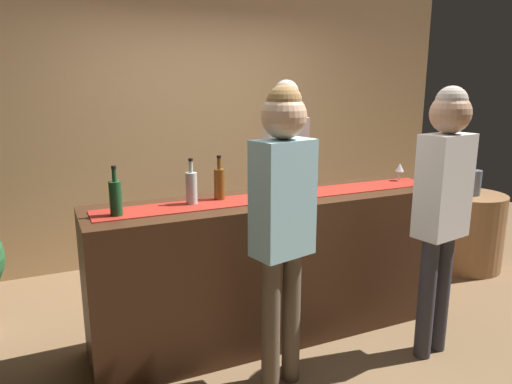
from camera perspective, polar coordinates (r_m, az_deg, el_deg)
name	(u,v)px	position (r m, az deg, el deg)	size (l,w,h in m)	color
ground_plane	(277,330)	(3.68, 2.59, -16.19)	(10.00, 10.00, 0.00)	brown
back_wall	(195,116)	(4.99, -7.31, 8.97)	(6.00, 0.12, 2.90)	tan
bar_counter	(278,266)	(3.46, 2.68, -8.80)	(2.63, 0.60, 1.02)	#3D2314
counter_runner_cloth	(279,196)	(3.30, 2.77, -0.51)	(2.50, 0.28, 0.01)	maroon
wine_bottle_amber	(219,183)	(3.19, -4.40, 1.03)	(0.07, 0.07, 0.30)	brown
wine_bottle_green	(116,198)	(2.91, -16.44, -0.64)	(0.07, 0.07, 0.30)	#194723
wine_bottle_clear	(191,187)	(3.09, -7.73, 0.55)	(0.07, 0.07, 0.30)	#B2C6C1
wine_glass_near_customer	(400,168)	(3.96, 16.83, 2.75)	(0.07, 0.07, 0.14)	silver
wine_glass_mid_counter	(289,180)	(3.35, 4.00, 1.47)	(0.07, 0.07, 0.14)	silver
bartender	(285,163)	(3.94, 3.53, 3.45)	(0.38, 0.27, 1.81)	#26262B
customer_sipping	(443,194)	(3.22, 21.49, -0.18)	(0.37, 0.26, 1.77)	#33333D
customer_browsing	(283,207)	(2.67, 3.21, -1.76)	(0.38, 0.27, 1.78)	brown
round_side_table	(467,231)	(5.13, 23.89, -4.25)	(0.68, 0.68, 0.74)	#996B42
vase_on_side_table	(474,183)	(4.98, 24.63, 1.01)	(0.13, 0.13, 0.24)	slate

